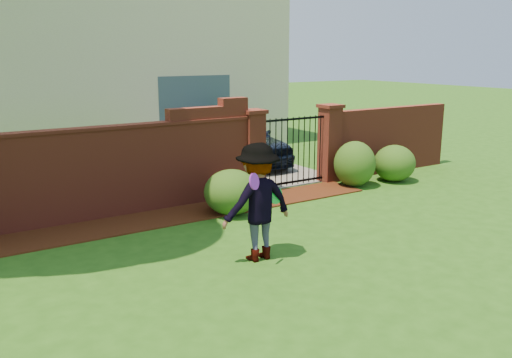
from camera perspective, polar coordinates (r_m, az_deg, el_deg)
ground at (r=7.73m, az=0.55°, el=-10.43°), size 80.00×80.00×0.01m
mulch_bed at (r=10.18m, az=-14.43°, el=-4.79°), size 11.10×1.08×0.03m
brick_wall at (r=10.32m, az=-21.48°, el=0.18°), size 8.70×0.31×2.16m
brick_wall_return at (r=14.60m, az=13.77°, el=4.03°), size 4.00×0.25×1.70m
pillar_left at (r=11.93m, az=-0.33°, el=2.92°), size 0.50×0.50×1.88m
pillar_right at (r=13.22m, az=7.77°, el=3.82°), size 0.50×0.50×1.88m
iron_gate at (r=12.56m, az=3.92°, el=2.94°), size 1.78×0.03×1.60m
driveway at (r=16.05m, az=-4.66°, el=2.12°), size 3.20×8.00×0.01m
house at (r=18.56m, az=-17.90°, el=12.85°), size 12.40×6.40×6.30m
car at (r=15.10m, az=-1.52°, el=4.12°), size 1.86×4.17×1.39m
shrub_left at (r=10.51m, az=-2.59°, el=-1.39°), size 1.08×1.08×0.89m
shrub_middle at (r=12.88m, az=10.37°, el=1.58°), size 0.98×0.98×1.07m
shrub_right at (r=13.62m, az=14.41°, el=1.62°), size 1.01×1.01×0.90m
man at (r=8.09m, az=0.28°, el=-2.51°), size 1.17×0.67×1.80m
frisbee_purple at (r=7.61m, az=-0.19°, el=-0.26°), size 0.25×0.18×0.24m
frisbee_green at (r=8.19m, az=2.07°, el=-1.74°), size 0.27×0.09×0.27m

